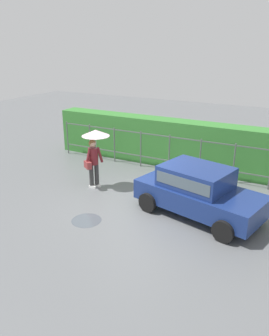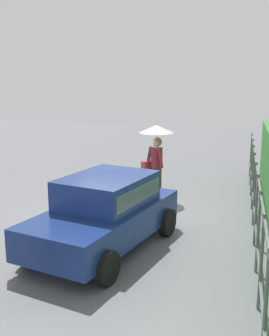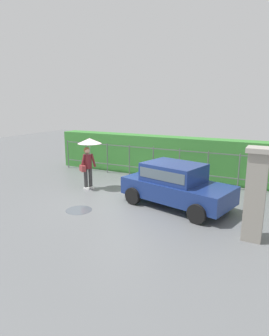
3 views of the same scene
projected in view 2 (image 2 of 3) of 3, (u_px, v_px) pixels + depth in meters
The scene contains 5 objects.
ground_plane at pixel (116, 215), 10.48m from camera, with size 40.00×40.00×0.00m, color slate.
car at pixel (105, 210), 8.34m from camera, with size 3.98×2.54×1.48m.
pedestrian at pixel (156, 145), 11.71m from camera, with size 0.94×0.94×2.09m.
fence_section at pixel (255, 198), 9.05m from camera, with size 11.32×0.05×1.50m.
puddle_near at pixel (71, 203), 11.50m from camera, with size 0.87×0.87×0.00m, color #4C545B.
Camera 2 is at (9.56, 2.91, 3.42)m, focal length 44.71 mm.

